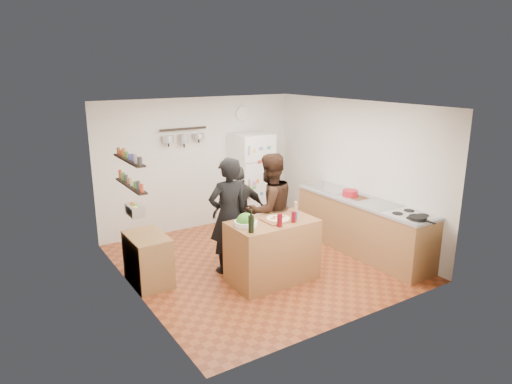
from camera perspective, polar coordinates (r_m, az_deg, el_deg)
room_shell at (r=7.33m, az=-1.21°, el=1.26°), size 4.20×4.20×4.20m
prep_island at (r=6.69m, az=2.06°, el=-7.34°), size 1.25×0.72×0.91m
pizza_board at (r=6.55m, az=2.77°, el=-3.50°), size 0.42×0.34×0.02m
pizza at (r=6.55m, az=2.78°, el=-3.34°), size 0.34×0.34×0.02m
salad_bowl at (r=6.34m, az=-1.29°, el=-3.93°), size 0.32×0.32×0.06m
wine_bottle at (r=6.06m, az=-0.61°, el=-4.02°), size 0.08×0.08×0.23m
wine_glass_near at (r=6.29m, az=2.97°, el=-3.57°), size 0.07×0.07×0.18m
wine_glass_far at (r=6.47m, az=4.72°, el=-3.13°), size 0.06×0.06×0.16m
pepper_mill at (r=6.79m, az=4.99°, el=-2.20°), size 0.05×0.05×0.17m
salt_canister at (r=6.58m, az=4.85°, el=-2.97°), size 0.08×0.08×0.12m
person_left at (r=6.84m, az=-3.45°, el=-2.96°), size 0.66×0.44×1.78m
person_center at (r=7.12m, az=1.70°, el=-2.19°), size 0.91×0.73×1.78m
person_back at (r=7.41m, az=-2.13°, el=-2.51°), size 0.94×0.51×1.53m
counter_run at (r=7.89m, az=13.10°, el=-4.20°), size 0.63×2.63×0.90m
stove_top at (r=7.15m, az=18.73°, el=-2.77°), size 0.60×0.62×0.02m
skillet at (r=6.95m, az=19.57°, el=-3.08°), size 0.26×0.26×0.05m
sink at (r=8.33m, az=9.14°, el=0.42°), size 0.50×0.80×0.03m
cutting_board at (r=7.87m, az=12.38°, el=-0.69°), size 0.30×0.40×0.02m
red_bowl at (r=7.88m, az=11.67°, el=-0.14°), size 0.26×0.26×0.11m
fridge at (r=9.02m, az=-0.57°, el=1.67°), size 0.70×0.68×1.80m
wall_clock at (r=9.09m, az=-1.71°, el=9.76°), size 0.30×0.03×0.30m
spice_shelf_lower at (r=6.33m, az=-15.38°, el=0.76°), size 0.12×1.00×0.02m
spice_shelf_upper at (r=6.26m, az=-15.61°, el=3.86°), size 0.12×1.00×0.02m
produce_basket at (r=6.43m, az=-14.91°, el=-2.22°), size 0.18×0.35×0.14m
side_table at (r=6.81m, az=-13.34°, el=-8.17°), size 0.50×0.80×0.73m
pot_rack at (r=8.45m, az=-9.06°, el=7.79°), size 0.90×0.04×0.04m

